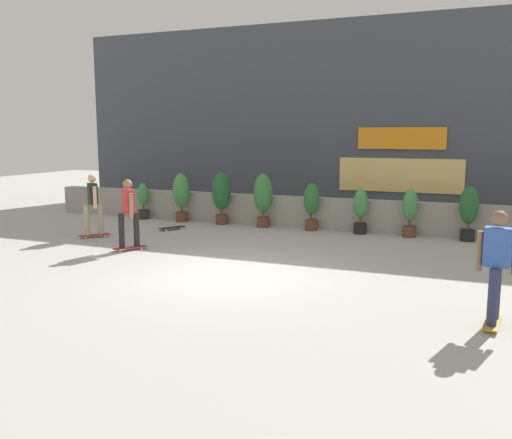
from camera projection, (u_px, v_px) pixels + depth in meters
name	position (u px, v px, depth m)	size (l,w,h in m)	color
ground_plane	(227.00, 276.00, 10.84)	(48.00, 48.00, 0.00)	#B2AFA8
planter_wall	(314.00, 213.00, 16.26)	(18.00, 0.40, 0.90)	gray
building_backdrop	(347.00, 119.00, 19.48)	(20.00, 2.08, 6.50)	#424751
potted_plant_0	(143.00, 200.00, 17.90)	(0.36, 0.36, 1.17)	#2D2823
potted_plant_1	(181.00, 194.00, 17.33)	(0.52, 0.52, 1.52)	brown
potted_plant_2	(221.00, 194.00, 16.81)	(0.56, 0.56, 1.60)	brown
potted_plant_3	(263.00, 196.00, 16.30)	(0.56, 0.56, 1.59)	brown
potted_plant_4	(311.00, 204.00, 15.77)	(0.44, 0.44, 1.36)	brown
potted_plant_5	(361.00, 209.00, 15.26)	(0.39, 0.39, 1.25)	black
potted_plant_6	(410.00, 211.00, 14.76)	(0.41, 0.41, 1.29)	brown
potted_plant_7	(469.00, 209.00, 14.20)	(0.48, 0.48, 1.43)	black
skater_by_wall_left	(496.00, 263.00, 7.85)	(0.56, 0.82, 1.70)	#BF8C26
skater_far_left	(93.00, 202.00, 14.69)	(0.66, 0.75, 1.70)	maroon
skater_far_right	(128.00, 211.00, 13.06)	(0.66, 0.75, 1.70)	maroon
skateboard_near_camera	(172.00, 228.00, 15.98)	(0.57, 0.80, 0.08)	black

